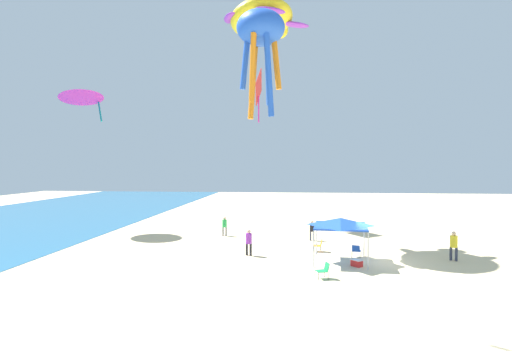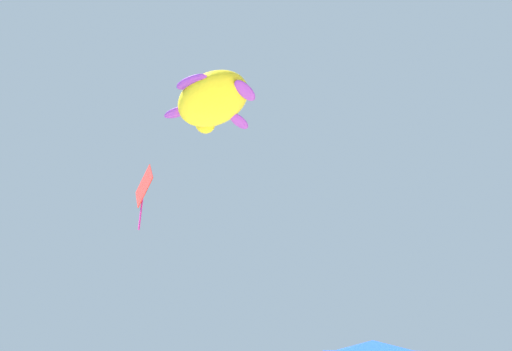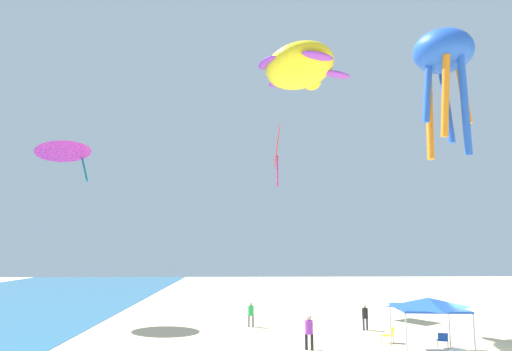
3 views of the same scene
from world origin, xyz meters
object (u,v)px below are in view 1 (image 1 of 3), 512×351
at_px(folding_chair_right_of_tent, 324,269).
at_px(person_by_tent, 249,240).
at_px(folding_chair_left_of_tent, 319,245).
at_px(cooler_box, 357,263).
at_px(kite_delta_magenta, 81,94).
at_px(kite_octopus_blue, 261,34).
at_px(kite_diamond_red, 259,89).
at_px(canopy_tent, 340,222).
at_px(person_kite_handler, 312,229).
at_px(kite_turtle_yellow, 263,20).
at_px(person_beachcomber, 454,243).
at_px(person_watching_sky, 225,225).
at_px(folding_chair_facing_ocean, 356,250).

xyz_separation_m(folding_chair_right_of_tent, person_by_tent, (4.95, 4.48, 0.52)).
bearing_deg(folding_chair_left_of_tent, person_by_tent, -69.35).
xyz_separation_m(cooler_box, kite_delta_magenta, (11.81, 23.07, 12.13)).
height_order(person_by_tent, kite_octopus_blue, kite_octopus_blue).
height_order(kite_octopus_blue, kite_diamond_red, kite_diamond_red).
distance_m(canopy_tent, person_kite_handler, 7.07).
height_order(canopy_tent, kite_turtle_yellow, kite_turtle_yellow).
distance_m(folding_chair_left_of_tent, kite_turtle_yellow, 17.53).
bearing_deg(kite_diamond_red, kite_delta_magenta, 98.67).
distance_m(folding_chair_left_of_tent, kite_diamond_red, 18.03).
distance_m(folding_chair_left_of_tent, kite_delta_magenta, 25.47).
bearing_deg(folding_chair_right_of_tent, cooler_box, 124.38).
distance_m(cooler_box, kite_turtle_yellow, 19.54).
relative_size(person_kite_handler, kite_delta_magenta, 0.28).
bearing_deg(person_beachcomber, kite_turtle_yellow, 14.02).
bearing_deg(folding_chair_left_of_tent, canopy_tent, 23.51).
bearing_deg(kite_turtle_yellow, person_beachcomber, -93.59).
height_order(canopy_tent, kite_octopus_blue, kite_octopus_blue).
bearing_deg(person_by_tent, kite_turtle_yellow, -67.18).
bearing_deg(folding_chair_right_of_tent, folding_chair_left_of_tent, 160.80).
xyz_separation_m(person_beachcomber, kite_octopus_blue, (-12.97, 10.81, 9.03)).
relative_size(person_watching_sky, person_by_tent, 0.93).
distance_m(person_kite_handler, kite_diamond_red, 15.28).
distance_m(canopy_tent, person_by_tent, 6.01).
relative_size(canopy_tent, folding_chair_facing_ocean, 4.66).
bearing_deg(person_kite_handler, folding_chair_facing_ocean, -92.22).
distance_m(kite_turtle_yellow, kite_octopus_blue, 20.02).
relative_size(cooler_box, person_beachcomber, 0.41).
relative_size(person_beachcomber, kite_diamond_red, 0.35).
relative_size(cooler_box, kite_turtle_yellow, 0.10).
xyz_separation_m(kite_delta_magenta, kite_turtle_yellow, (-4.03, -16.98, 4.73)).
relative_size(canopy_tent, folding_chair_right_of_tent, 4.66).
bearing_deg(kite_diamond_red, kite_octopus_blue, -179.33).
distance_m(folding_chair_facing_ocean, person_by_tent, 6.89).
bearing_deg(kite_delta_magenta, person_by_tent, 113.53).
relative_size(person_by_tent, kite_octopus_blue, 0.50).
height_order(folding_chair_left_of_tent, folding_chair_facing_ocean, same).
bearing_deg(folding_chair_right_of_tent, kite_diamond_red, 177.17).
xyz_separation_m(person_kite_handler, kite_diamond_red, (7.70, 4.86, 12.26)).
bearing_deg(person_beachcomber, person_kite_handler, 4.41).
distance_m(canopy_tent, person_watching_sky, 11.92).
distance_m(canopy_tent, person_beachcomber, 7.15).
distance_m(folding_chair_right_of_tent, person_watching_sky, 14.05).
relative_size(kite_turtle_yellow, kite_diamond_red, 1.43).
distance_m(person_beachcomber, kite_turtle_yellow, 20.94).
bearing_deg(kite_octopus_blue, folding_chair_right_of_tent, -112.63).
xyz_separation_m(person_beachcomber, person_kite_handler, (5.84, 8.40, -0.14)).
relative_size(folding_chair_left_of_tent, person_watching_sky, 0.52).
relative_size(canopy_tent, person_watching_sky, 2.41).
distance_m(person_watching_sky, person_by_tent, 7.59).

